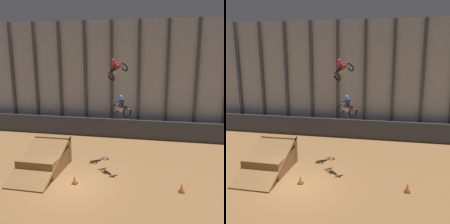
{
  "view_description": "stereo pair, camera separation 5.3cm",
  "coord_description": "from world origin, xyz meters",
  "views": [
    {
      "loc": [
        5.3,
        -14.49,
        8.18
      ],
      "look_at": [
        1.29,
        5.47,
        3.74
      ],
      "focal_mm": 42.0,
      "sensor_mm": 36.0,
      "label": 1
    },
    {
      "loc": [
        5.35,
        -14.48,
        8.18
      ],
      "look_at": [
        1.29,
        5.47,
        3.74
      ],
      "focal_mm": 42.0,
      "sensor_mm": 36.0,
      "label": 2
    }
  ],
  "objects": [
    {
      "name": "dirt_ramp",
      "position": [
        -3.0,
        2.18,
        0.74
      ],
      "size": [
        2.77,
        5.08,
        2.21
      ],
      "color": "brown",
      "rests_on": "ground_plane"
    },
    {
      "name": "lower_barrier",
      "position": [
        0.0,
        10.47,
        0.96
      ],
      "size": [
        31.36,
        0.2,
        1.92
      ],
      "color": "#383D47",
      "rests_on": "ground_plane"
    },
    {
      "name": "rider_bike_right_air",
      "position": [
        2.47,
        2.74,
        4.69
      ],
      "size": [
        1.59,
        1.58,
        1.44
      ],
      "rotation": [
        -0.01,
        0.0,
        0.79
      ],
      "color": "black"
    },
    {
      "name": "ground_plane",
      "position": [
        0.0,
        0.0,
        0.0
      ],
      "size": [
        60.0,
        60.0,
        0.0
      ],
      "primitive_type": "plane",
      "color": "olive"
    },
    {
      "name": "rider_bike_left_air",
      "position": [
        1.76,
        4.83,
        7.14
      ],
      "size": [
        1.67,
        1.73,
        1.69
      ],
      "rotation": [
        0.49,
        0.0,
        -0.74
      ],
      "color": "black"
    },
    {
      "name": "traffic_cone_near_ramp",
      "position": [
        6.59,
        0.61,
        0.28
      ],
      "size": [
        0.36,
        0.36,
        0.58
      ],
      "color": "black",
      "rests_on": "ground_plane"
    },
    {
      "name": "arena_back_wall",
      "position": [
        0.0,
        11.82,
        5.78
      ],
      "size": [
        32.0,
        0.4,
        11.56
      ],
      "color": "#A3A8B2",
      "rests_on": "ground_plane"
    },
    {
      "name": "traffic_cone_arena_edge",
      "position": [
        -0.16,
        0.37,
        0.28
      ],
      "size": [
        0.36,
        0.36,
        0.58
      ],
      "color": "black",
      "rests_on": "ground_plane"
    }
  ]
}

